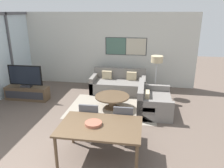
% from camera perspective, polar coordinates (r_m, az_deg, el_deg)
% --- Properties ---
extents(wall_back, '(7.10, 0.09, 2.80)m').
position_cam_1_polar(wall_back, '(8.61, -2.30, 9.01)').
color(wall_back, silver).
rests_on(wall_back, ground_plane).
extents(area_rug, '(2.63, 1.88, 0.01)m').
position_cam_1_polar(area_rug, '(6.74, 0.06, -6.21)').
color(area_rug, gray).
rests_on(area_rug, ground_plane).
extents(tv_console, '(1.43, 0.43, 0.45)m').
position_cam_1_polar(tv_console, '(7.83, -21.23, -2.20)').
color(tv_console, brown).
rests_on(tv_console, ground_plane).
extents(television, '(1.14, 0.20, 0.72)m').
position_cam_1_polar(television, '(7.66, -21.73, 1.89)').
color(television, '#2D2D33').
rests_on(television, tv_console).
extents(sofa_main, '(1.95, 0.97, 0.81)m').
position_cam_1_polar(sofa_main, '(8.01, 1.72, -0.09)').
color(sofa_main, slate).
rests_on(sofa_main, ground_plane).
extents(sofa_side, '(0.97, 1.45, 0.81)m').
position_cam_1_polar(sofa_side, '(6.54, 10.27, -4.81)').
color(sofa_side, slate).
rests_on(sofa_side, ground_plane).
extents(coffee_table, '(1.04, 1.04, 0.40)m').
position_cam_1_polar(coffee_table, '(6.62, 0.06, -3.89)').
color(coffee_table, brown).
rests_on(coffee_table, ground_plane).
extents(dining_table, '(1.58, 1.03, 0.75)m').
position_cam_1_polar(dining_table, '(4.28, -3.10, -11.58)').
color(dining_table, brown).
rests_on(dining_table, ground_plane).
extents(dining_chair_left, '(0.46, 0.46, 0.90)m').
position_cam_1_polar(dining_chair_left, '(5.04, -5.67, -8.91)').
color(dining_chair_left, '#4C4C51').
rests_on(dining_chair_left, ground_plane).
extents(dining_chair_centre, '(0.46, 0.46, 0.90)m').
position_cam_1_polar(dining_chair_centre, '(4.92, 3.06, -9.58)').
color(dining_chair_centre, '#4C4C51').
rests_on(dining_chair_centre, ground_plane).
extents(fruit_bowl, '(0.33, 0.33, 0.06)m').
position_cam_1_polar(fruit_bowl, '(4.26, -4.88, -10.19)').
color(fruit_bowl, '#995642').
rests_on(fruit_bowl, dining_table).
extents(floor_lamp, '(0.40, 0.40, 1.40)m').
position_cam_1_polar(floor_lamp, '(7.53, 11.63, 5.76)').
color(floor_lamp, '#2D2D33').
rests_on(floor_lamp, ground_plane).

